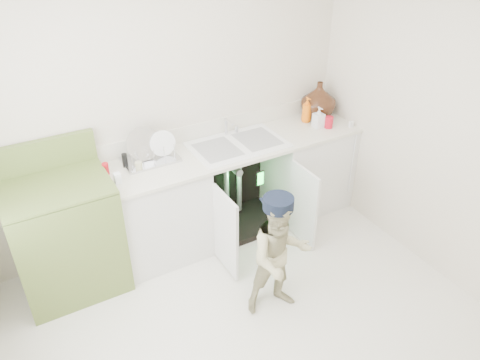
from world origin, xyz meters
The scene contains 5 objects.
ground centered at (0.00, 0.00, 0.00)m, with size 3.50×3.50×0.00m, color silver.
room_shell centered at (0.00, 0.00, 1.25)m, with size 6.00×5.50×1.26m.
counter_run centered at (0.59, 1.21, 0.48)m, with size 2.44×1.02×1.26m.
avocado_stove centered at (-1.03, 1.18, 0.51)m, with size 0.79×0.65×1.23m.
repair_worker centered at (0.30, 0.12, 0.52)m, with size 0.59×0.98×1.03m.
Camera 1 is at (-1.28, -2.05, 2.85)m, focal length 35.00 mm.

